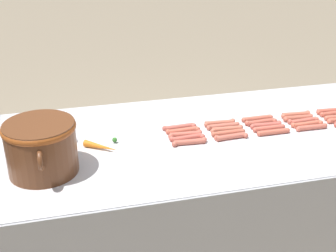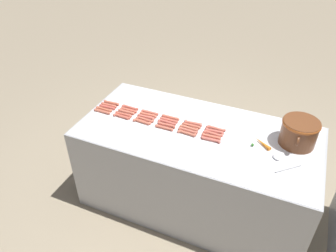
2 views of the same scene
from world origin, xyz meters
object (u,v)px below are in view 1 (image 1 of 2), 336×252
object	(u,v)px
hot_dog_4	(231,137)
hot_dog_10	(228,133)
hot_dog_5	(189,142)
bean_pot	(41,145)
hot_dog_27	(257,118)
hot_dog_28	(219,123)
hot_dog_11	(187,138)
hot_dog_25	(330,111)
hot_dog_14	(303,121)
hot_dog_20	(298,118)
carrot	(102,146)
hot_dog_17	(185,134)
hot_dog_8	(307,124)
hot_dog_19	(335,113)
hot_dog_26	(296,114)
hot_dog_29	(179,127)
hot_dog_16	(227,129)
hot_dog_2	(312,127)
hot_dog_9	(269,128)
hot_dog_23	(183,130)
hot_dog_15	(266,125)
hot_dog_22	(223,126)
hot_dog_3	(273,132)
serving_spoon	(63,137)
hot_dog_21	(261,122)

from	to	relation	value
hot_dog_4	hot_dog_10	bearing A→B (deg)	-5.24
hot_dog_5	bean_pot	xyz separation A→B (m)	(-0.08, 0.64, 0.11)
hot_dog_27	hot_dog_28	size ratio (longest dim) A/B	1.00
hot_dog_11	hot_dog_25	size ratio (longest dim) A/B	1.00
hot_dog_14	hot_dog_20	bearing A→B (deg)	11.96
hot_dog_14	carrot	distance (m)	1.01
hot_dog_17	hot_dog_8	bearing A→B (deg)	-93.48
hot_dog_4	hot_dog_17	xyz separation A→B (m)	(0.08, 0.20, 0.00)
hot_dog_11	hot_dog_14	size ratio (longest dim) A/B	1.00
hot_dog_14	hot_dog_19	world-z (taller)	same
hot_dog_26	hot_dog_29	size ratio (longest dim) A/B	1.00
hot_dog_10	hot_dog_20	xyz separation A→B (m)	(0.08, -0.41, 0.00)
hot_dog_16	hot_dog_8	bearing A→B (deg)	-96.05
hot_dog_2	hot_dog_9	xyz separation A→B (m)	(0.04, 0.21, 0.00)
hot_dog_23	hot_dog_15	bearing A→B (deg)	-95.28
hot_dog_22	hot_dog_29	size ratio (longest dim) A/B	1.00
hot_dog_25	hot_dog_10	bearing A→B (deg)	100.61
hot_dog_2	hot_dog_28	distance (m)	0.45
hot_dog_3	bean_pot	bearing A→B (deg)	94.29
hot_dog_20	serving_spoon	distance (m)	1.17
hot_dog_25	hot_dog_28	distance (m)	0.62
hot_dog_22	hot_dog_25	xyz separation A→B (m)	(0.04, -0.61, 0.00)
hot_dog_29	carrot	xyz separation A→B (m)	(-0.11, 0.39, 0.00)
hot_dog_9	hot_dog_17	bearing A→B (deg)	85.13
hot_dog_10	hot_dog_29	world-z (taller)	same
hot_dog_19	carrot	world-z (taller)	carrot
hot_dog_3	hot_dog_2	bearing A→B (deg)	-89.36
hot_dog_3	hot_dog_21	xyz separation A→B (m)	(0.12, 0.01, 0.00)
hot_dog_10	hot_dog_15	size ratio (longest dim) A/B	1.00
hot_dog_4	hot_dog_16	size ratio (longest dim) A/B	1.00
hot_dog_11	hot_dog_22	size ratio (longest dim) A/B	1.00
hot_dog_22	bean_pot	size ratio (longest dim) A/B	0.47
hot_dog_2	carrot	size ratio (longest dim) A/B	1.09
hot_dog_10	hot_dog_19	world-z (taller)	same
hot_dog_14	carrot	xyz separation A→B (m)	(-0.03, 1.01, 0.00)
hot_dog_23	hot_dog_27	world-z (taller)	same
hot_dog_11	hot_dog_23	bearing A→B (deg)	-1.03
hot_dog_14	hot_dog_25	world-z (taller)	same
hot_dog_8	bean_pot	bearing A→B (deg)	95.47
hot_dog_23	hot_dog_25	world-z (taller)	same
hot_dog_22	hot_dog_15	bearing A→B (deg)	-100.60
hot_dog_11	hot_dog_26	size ratio (longest dim) A/B	1.00
hot_dog_2	hot_dog_10	bearing A→B (deg)	84.26
hot_dog_15	hot_dog_21	distance (m)	0.04
hot_dog_28	hot_dog_23	bearing A→B (deg)	100.97
hot_dog_17	hot_dog_22	xyz separation A→B (m)	(0.04, -0.21, 0.00)
hot_dog_10	hot_dog_16	distance (m)	0.04
hot_dog_25	hot_dog_28	xyz separation A→B (m)	(-0.00, 0.62, 0.00)
hot_dog_8	hot_dog_20	size ratio (longest dim) A/B	1.00
hot_dog_26	hot_dog_29	xyz separation A→B (m)	(0.00, 0.62, 0.00)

